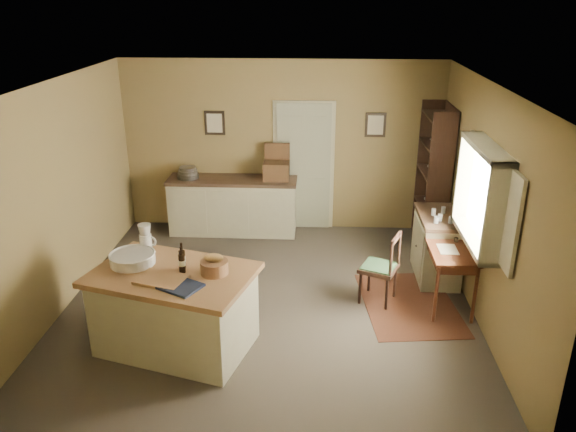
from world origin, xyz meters
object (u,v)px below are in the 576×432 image
work_island (175,307)px  right_cabinet (437,246)px  desk_chair (379,268)px  shelving_unit (437,176)px  sideboard (234,204)px  writing_desk (451,257)px

work_island → right_cabinet: size_ratio=1.91×
work_island → right_cabinet: (3.13, 1.80, -0.02)m
work_island → desk_chair: bearing=41.7°
right_cabinet → shelving_unit: size_ratio=0.47×
sideboard → shelving_unit: 3.17m
work_island → right_cabinet: 3.61m
desk_chair → right_cabinet: bearing=62.5°
desk_chair → right_cabinet: (0.84, 0.69, 0.00)m
writing_desk → shelving_unit: shelving_unit is taller
work_island → sideboard: bearing=102.7°
sideboard → writing_desk: size_ratio=2.38×
sideboard → writing_desk: sideboard is taller
desk_chair → shelving_unit: bearing=85.1°
writing_desk → desk_chair: size_ratio=0.94×
work_island → writing_desk: (3.13, 1.03, 0.18)m
sideboard → desk_chair: 2.96m
writing_desk → shelving_unit: size_ratio=0.40×
writing_desk → sideboard: bearing=144.0°
work_island → sideboard: 3.18m
work_island → right_cabinet: bearing=45.7°
work_island → writing_desk: work_island is taller
desk_chair → shelving_unit: (1.00, 1.87, 0.60)m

